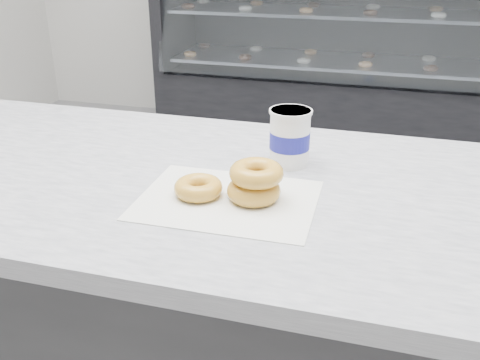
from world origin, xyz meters
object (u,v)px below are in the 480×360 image
object	(u,v)px
counter	(208,342)
donut_stack	(255,182)
display_case	(336,74)
coffee_cup	(290,137)
donut_single	(198,188)

from	to	relation	value
counter	donut_stack	bearing A→B (deg)	-28.41
counter	display_case	distance (m)	2.72
counter	display_case	xyz separation A→B (m)	(0.00, 2.72, 0.04)
donut_stack	coffee_cup	world-z (taller)	coffee_cup
donut_stack	donut_single	bearing A→B (deg)	-171.95
display_case	counter	bearing A→B (deg)	-90.00
display_case	donut_single	bearing A→B (deg)	-89.55
donut_single	coffee_cup	distance (m)	0.26
counter	display_case	bearing A→B (deg)	90.00
display_case	donut_single	distance (m)	2.84
counter	coffee_cup	size ratio (longest dim) A/B	24.31
counter	display_case	size ratio (longest dim) A/B	1.28
coffee_cup	donut_single	bearing A→B (deg)	-110.85
display_case	donut_single	world-z (taller)	display_case
counter	donut_single	size ratio (longest dim) A/B	31.89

